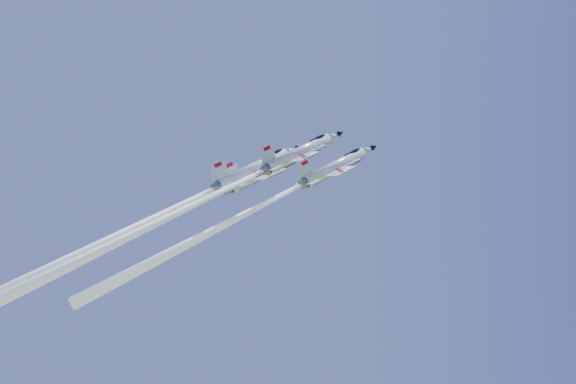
{
  "coord_description": "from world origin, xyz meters",
  "views": [
    {
      "loc": [
        4.19,
        -95.07,
        60.68
      ],
      "look_at": [
        0.0,
        0.0,
        87.28
      ],
      "focal_mm": 40.0,
      "sensor_mm": 36.0,
      "label": 1
    }
  ],
  "objects_px": {
    "jet_left": "(149,227)",
    "jet_right": "(167,218)",
    "jet_lead": "(252,210)",
    "jet_slot": "(134,227)"
  },
  "relations": [
    {
      "from": "jet_left",
      "to": "jet_right",
      "type": "distance_m",
      "value": 9.95
    },
    {
      "from": "jet_lead",
      "to": "jet_right",
      "type": "relative_size",
      "value": 0.83
    },
    {
      "from": "jet_lead",
      "to": "jet_right",
      "type": "bearing_deg",
      "value": -75.49
    },
    {
      "from": "jet_slot",
      "to": "jet_left",
      "type": "bearing_deg",
      "value": 145.11
    },
    {
      "from": "jet_left",
      "to": "jet_right",
      "type": "relative_size",
      "value": 1.01
    },
    {
      "from": "jet_lead",
      "to": "jet_left",
      "type": "relative_size",
      "value": 0.82
    },
    {
      "from": "jet_lead",
      "to": "jet_right",
      "type": "distance_m",
      "value": 15.46
    },
    {
      "from": "jet_left",
      "to": "jet_slot",
      "type": "relative_size",
      "value": 1.08
    },
    {
      "from": "jet_slot",
      "to": "jet_right",
      "type": "bearing_deg",
      "value": 35.67
    },
    {
      "from": "jet_right",
      "to": "jet_left",
      "type": "bearing_deg",
      "value": 174.77
    }
  ]
}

